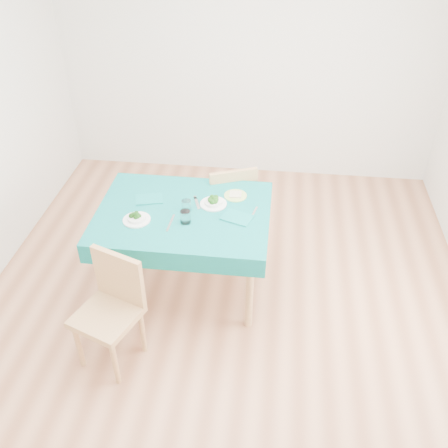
# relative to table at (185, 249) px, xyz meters

# --- Properties ---
(room_shell) EXTENTS (4.02, 4.52, 2.73)m
(room_shell) POSITION_rel_table_xyz_m (0.35, -0.25, 0.97)
(room_shell) COLOR #9A5F40
(room_shell) RESTS_ON ground
(table) EXTENTS (1.32, 1.01, 0.76)m
(table) POSITION_rel_table_xyz_m (0.00, 0.00, 0.00)
(table) COLOR #096966
(table) RESTS_ON ground
(chair_near) EXTENTS (0.53, 0.55, 0.99)m
(chair_near) POSITION_rel_table_xyz_m (-0.39, -0.83, 0.12)
(chair_near) COLOR tan
(chair_near) RESTS_ON ground
(chair_far) EXTENTS (0.55, 0.57, 1.03)m
(chair_far) POSITION_rel_table_xyz_m (0.27, 0.67, 0.14)
(chair_far) COLOR tan
(chair_far) RESTS_ON ground
(bowl_near) EXTENTS (0.21, 0.21, 0.06)m
(bowl_near) POSITION_rel_table_xyz_m (-0.32, -0.16, 0.41)
(bowl_near) COLOR white
(bowl_near) RESTS_ON table
(bowl_far) EXTENTS (0.21, 0.21, 0.06)m
(bowl_far) POSITION_rel_table_xyz_m (0.22, 0.12, 0.41)
(bowl_far) COLOR white
(bowl_far) RESTS_ON table
(fork_near) EXTENTS (0.02, 0.16, 0.00)m
(fork_near) POSITION_rel_table_xyz_m (-0.37, -0.17, 0.38)
(fork_near) COLOR silver
(fork_near) RESTS_ON table
(knife_near) EXTENTS (0.03, 0.22, 0.00)m
(knife_near) POSITION_rel_table_xyz_m (-0.06, -0.16, 0.38)
(knife_near) COLOR silver
(knife_near) RESTS_ON table
(fork_far) EXTENTS (0.08, 0.17, 0.00)m
(fork_far) POSITION_rel_table_xyz_m (0.09, 0.12, 0.38)
(fork_far) COLOR silver
(fork_far) RESTS_ON table
(knife_far) EXTENTS (0.07, 0.22, 0.00)m
(knife_far) POSITION_rel_table_xyz_m (0.54, 0.02, 0.38)
(knife_far) COLOR silver
(knife_far) RESTS_ON table
(napkin_near) EXTENTS (0.24, 0.20, 0.01)m
(napkin_near) POSITION_rel_table_xyz_m (-0.30, 0.13, 0.39)
(napkin_near) COLOR #0D7470
(napkin_near) RESTS_ON table
(napkin_far) EXTENTS (0.26, 0.22, 0.01)m
(napkin_far) POSITION_rel_table_xyz_m (0.42, -0.04, 0.39)
(napkin_far) COLOR #0D7470
(napkin_far) RESTS_ON table
(tumbler_center) EXTENTS (0.07, 0.07, 0.09)m
(tumbler_center) POSITION_rel_table_xyz_m (0.03, 0.01, 0.43)
(tumbler_center) COLOR white
(tumbler_center) RESTS_ON table
(tumbler_side) EXTENTS (0.08, 0.08, 0.10)m
(tumbler_side) POSITION_rel_table_xyz_m (0.05, -0.14, 0.43)
(tumbler_side) COLOR white
(tumbler_side) RESTS_ON table
(side_plate) EXTENTS (0.18, 0.18, 0.01)m
(side_plate) POSITION_rel_table_xyz_m (0.38, 0.26, 0.38)
(side_plate) COLOR #B4D367
(side_plate) RESTS_ON table
(bread_slice) EXTENTS (0.10, 0.10, 0.01)m
(bread_slice) POSITION_rel_table_xyz_m (0.38, 0.26, 0.40)
(bread_slice) COLOR beige
(bread_slice) RESTS_ON side_plate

